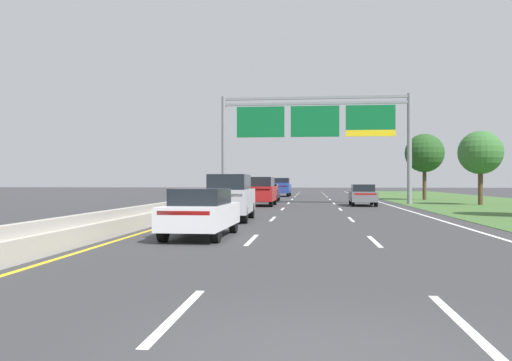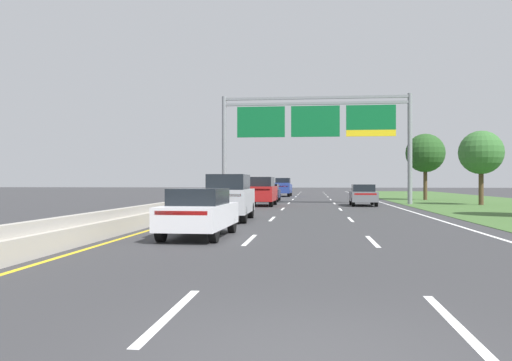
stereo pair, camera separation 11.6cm
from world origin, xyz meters
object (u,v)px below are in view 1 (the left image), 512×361
car_red_left_lane_suv (262,191)px  roadside_tree_far (424,153)px  overhead_sign_gantry (315,126)px  roadside_tree_mid (480,153)px  car_grey_right_lane_sedan (363,195)px  car_silver_left_lane_suv (230,197)px  pickup_truck_blue (282,187)px  car_white_left_lane_sedan (201,212)px  car_navy_left_lane_sedan (269,192)px

car_red_left_lane_suv → roadside_tree_far: bearing=-46.6°
overhead_sign_gantry → roadside_tree_mid: overhead_sign_gantry is taller
car_grey_right_lane_sedan → car_silver_left_lane_suv: bearing=155.1°
roadside_tree_mid → car_grey_right_lane_sedan: bearing=-167.9°
car_grey_right_lane_sedan → roadside_tree_mid: 9.70m
car_grey_right_lane_sedan → roadside_tree_far: 14.58m
overhead_sign_gantry → roadside_tree_mid: (12.45, -0.70, -2.23)m
car_red_left_lane_suv → pickup_truck_blue: bearing=0.5°
pickup_truck_blue → car_grey_right_lane_sedan: pickup_truck_blue is taller
roadside_tree_mid → roadside_tree_far: bearing=100.7°
pickup_truck_blue → car_silver_left_lane_suv: bearing=-179.4°
car_red_left_lane_suv → car_white_left_lane_sedan: (0.05, -21.57, -0.28)m
car_grey_right_lane_sedan → roadside_tree_mid: size_ratio=0.79×
pickup_truck_blue → roadside_tree_far: (14.27, -10.97, 3.41)m
car_navy_left_lane_sedan → car_red_left_lane_suv: bearing=-178.6°
car_red_left_lane_suv → car_grey_right_lane_sedan: 7.47m
car_silver_left_lane_suv → car_navy_left_lane_sedan: bearing=-1.1°
car_grey_right_lane_sedan → roadside_tree_far: size_ratio=0.70×
car_silver_left_lane_suv → car_white_left_lane_sedan: bearing=-180.0°
pickup_truck_blue → car_red_left_lane_suv: 24.23m
pickup_truck_blue → car_red_left_lane_suv: (-0.15, -24.23, 0.02)m
overhead_sign_gantry → car_silver_left_lane_suv: 19.21m
car_grey_right_lane_sedan → roadside_tree_mid: bearing=-76.9°
car_navy_left_lane_sedan → pickup_truck_blue: bearing=-1.0°
overhead_sign_gantry → car_red_left_lane_suv: bearing=-136.9°
roadside_tree_mid → car_navy_left_lane_sedan: bearing=160.5°
overhead_sign_gantry → roadside_tree_far: overhead_sign_gantry is taller
car_silver_left_lane_suv → car_red_left_lane_suv: size_ratio=1.00×
car_silver_left_lane_suv → car_white_left_lane_sedan: size_ratio=1.07×
car_navy_left_lane_sedan → roadside_tree_far: (14.60, 4.45, 3.67)m
overhead_sign_gantry → roadside_tree_far: size_ratio=2.37×
overhead_sign_gantry → car_grey_right_lane_sedan: (3.48, -2.63, -5.37)m
roadside_tree_far → roadside_tree_mid: bearing=-79.3°
car_white_left_lane_sedan → car_grey_right_lane_sedan: size_ratio=1.00×
overhead_sign_gantry → car_red_left_lane_suv: 7.38m
pickup_truck_blue → roadside_tree_far: bearing=-126.6°
roadside_tree_mid → car_silver_left_lane_suv: bearing=-133.5°
pickup_truck_blue → car_white_left_lane_sedan: bearing=-179.2°
overhead_sign_gantry → roadside_tree_mid: bearing=-3.2°
pickup_truck_blue → car_grey_right_lane_sedan: 24.31m
overhead_sign_gantry → car_red_left_lane_suv: overhead_sign_gantry is taller
car_navy_left_lane_sedan → car_red_left_lane_suv: car_red_left_lane_suv is taller
overhead_sign_gantry → pickup_truck_blue: size_ratio=2.77×
car_red_left_lane_suv → car_grey_right_lane_sedan: bearing=-81.3°
car_navy_left_lane_sedan → car_white_left_lane_sedan: bearing=-179.4°
car_silver_left_lane_suv → car_white_left_lane_sedan: (0.16, -7.14, -0.28)m
car_silver_left_lane_suv → car_grey_right_lane_sedan: (7.50, 15.45, -0.28)m
car_navy_left_lane_sedan → car_grey_right_lane_sedan: bearing=-135.6°
car_navy_left_lane_sedan → car_red_left_lane_suv: size_ratio=0.93×
overhead_sign_gantry → pickup_truck_blue: overhead_sign_gantry is taller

